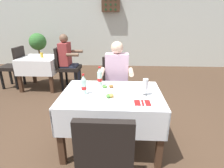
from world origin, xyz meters
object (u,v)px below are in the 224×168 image
(plate_near_camera, at_px, (110,97))
(napkin_cutlery_set, at_px, (142,103))
(background_patron, at_px, (68,59))
(wall_bottle_rack, at_px, (111,5))
(cola_bottle_primary, at_px, (84,85))
(chair_far_diner_seat, at_px, (114,84))
(cola_bottle_secondary, at_px, (100,78))
(main_dining_table, at_px, (112,105))
(background_chair_left, at_px, (14,65))
(potted_plant_corner, at_px, (39,48))
(background_chair_right, at_px, (66,65))
(plate_far_diner, at_px, (108,88))
(background_dining_table, at_px, (40,65))
(beer_glass_left, at_px, (145,87))
(background_table_tumbler, at_px, (42,55))
(chair_near_camera_side, at_px, (106,154))
(seated_diner_far, at_px, (117,77))

(plate_near_camera, height_order, napkin_cutlery_set, plate_near_camera)
(background_patron, distance_m, wall_bottle_rack, 2.56)
(cola_bottle_primary, xyz_separation_m, wall_bottle_rack, (0.08, 4.09, 1.12))
(chair_far_diner_seat, bearing_deg, wall_bottle_rack, 94.34)
(cola_bottle_secondary, distance_m, background_patron, 1.99)
(main_dining_table, height_order, background_patron, background_patron)
(background_chair_left, relative_size, potted_plant_corner, 0.84)
(plate_near_camera, height_order, background_chair_right, background_chair_right)
(plate_far_diner, relative_size, potted_plant_corner, 0.20)
(plate_near_camera, bearing_deg, background_dining_table, 129.69)
(potted_plant_corner, bearing_deg, plate_near_camera, -55.87)
(main_dining_table, bearing_deg, napkin_cutlery_set, -36.23)
(plate_near_camera, distance_m, napkin_cutlery_set, 0.37)
(plate_near_camera, relative_size, napkin_cutlery_set, 1.19)
(beer_glass_left, relative_size, background_chair_left, 0.21)
(background_chair_left, height_order, background_table_tumbler, background_chair_left)
(potted_plant_corner, height_order, wall_bottle_rack, wall_bottle_rack)
(chair_far_diner_seat, bearing_deg, background_chair_right, 135.09)
(background_patron, distance_m, background_table_tumbler, 0.60)
(main_dining_table, relative_size, plate_near_camera, 5.30)
(wall_bottle_rack, bearing_deg, background_chair_left, -136.42)
(background_patron, bearing_deg, plate_near_camera, -62.74)
(chair_near_camera_side, height_order, plate_near_camera, chair_near_camera_side)
(plate_far_diner, height_order, cola_bottle_primary, cola_bottle_primary)
(background_dining_table, height_order, potted_plant_corner, potted_plant_corner)
(seated_diner_far, relative_size, beer_glass_left, 6.22)
(cola_bottle_primary, bearing_deg, potted_plant_corner, 121.33)
(cola_bottle_primary, relative_size, background_chair_right, 0.26)
(main_dining_table, relative_size, wall_bottle_rack, 2.16)
(plate_far_diner, relative_size, cola_bottle_primary, 0.94)
(background_patron, bearing_deg, napkin_cutlery_set, -56.96)
(chair_near_camera_side, height_order, background_chair_right, same)
(chair_near_camera_side, distance_m, cola_bottle_secondary, 1.12)
(plate_near_camera, xyz_separation_m, napkin_cutlery_set, (0.35, -0.10, -0.01))
(plate_near_camera, xyz_separation_m, background_patron, (-1.10, 2.14, -0.04))
(chair_near_camera_side, distance_m, background_chair_right, 3.04)
(cola_bottle_secondary, distance_m, wall_bottle_rack, 3.96)
(napkin_cutlery_set, distance_m, background_chair_left, 3.55)
(background_dining_table, distance_m, background_chair_left, 0.62)
(plate_near_camera, distance_m, background_chair_right, 2.43)
(chair_near_camera_side, bearing_deg, beer_glass_left, 63.40)
(cola_bottle_secondary, height_order, potted_plant_corner, potted_plant_corner)
(cola_bottle_primary, distance_m, background_table_tumbler, 2.42)
(cola_bottle_primary, height_order, background_patron, background_patron)
(wall_bottle_rack, bearing_deg, background_patron, -112.82)
(background_patron, height_order, potted_plant_corner, background_patron)
(main_dining_table, relative_size, seated_diner_far, 0.96)
(background_patron, xyz_separation_m, potted_plant_corner, (-1.35, 1.48, -0.01))
(cola_bottle_secondary, relative_size, background_table_tumbler, 2.39)
(chair_near_camera_side, xyz_separation_m, cola_bottle_secondary, (-0.17, 1.07, 0.30))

